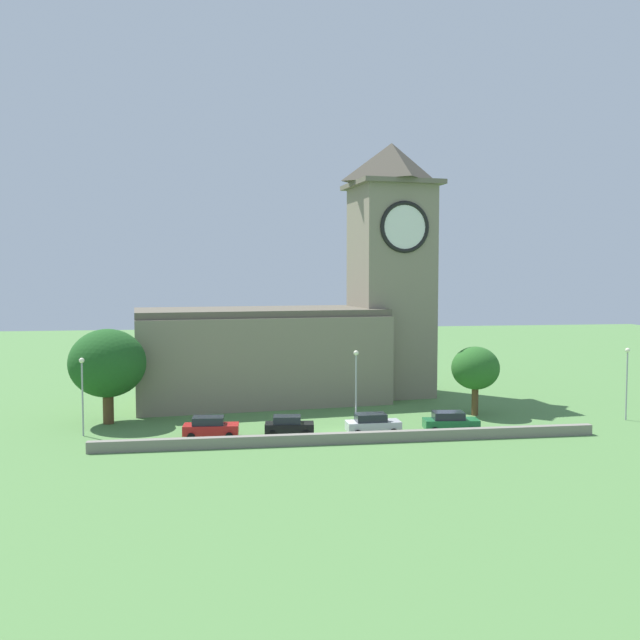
{
  "coord_description": "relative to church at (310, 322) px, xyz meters",
  "views": [
    {
      "loc": [
        -10.61,
        -56.31,
        13.4
      ],
      "look_at": [
        -1.08,
        6.85,
        9.17
      ],
      "focal_mm": 38.9,
      "sensor_mm": 36.0,
      "label": 1
    }
  ],
  "objects": [
    {
      "name": "ground_plane",
      "position": [
        0.62,
        -2.35,
        -8.31
      ],
      "size": [
        200.0,
        200.0,
        0.0
      ],
      "primitive_type": "plane",
      "color": "#517F42"
    },
    {
      "name": "church",
      "position": [
        0.0,
        0.0,
        0.0
      ],
      "size": [
        33.05,
        14.93,
        27.72
      ],
      "color": "gray",
      "rests_on": "ground"
    },
    {
      "name": "quay_barrier",
      "position": [
        0.62,
        -20.48,
        -7.87
      ],
      "size": [
        40.6,
        0.7,
        0.87
      ],
      "primitive_type": "cube",
      "color": "gray",
      "rests_on": "ground"
    },
    {
      "name": "car_red",
      "position": [
        -10.53,
        -16.95,
        -7.42
      ],
      "size": [
        4.62,
        2.43,
        1.76
      ],
      "color": "red",
      "rests_on": "ground"
    },
    {
      "name": "car_black",
      "position": [
        -4.08,
        -17.07,
        -7.47
      ],
      "size": [
        4.22,
        2.44,
        1.65
      ],
      "color": "black",
      "rests_on": "ground"
    },
    {
      "name": "car_silver",
      "position": [
        2.89,
        -17.8,
        -7.4
      ],
      "size": [
        4.53,
        2.17,
        1.79
      ],
      "color": "silver",
      "rests_on": "ground"
    },
    {
      "name": "car_green",
      "position": [
        9.62,
        -17.92,
        -7.42
      ],
      "size": [
        4.77,
        2.52,
        1.75
      ],
      "color": "#1E6B38",
      "rests_on": "ground"
    },
    {
      "name": "streetlamp_west_end",
      "position": [
        -20.96,
        -14.7,
        -3.91
      ],
      "size": [
        0.44,
        0.44,
        6.52
      ],
      "color": "#9EA0A5",
      "rests_on": "ground"
    },
    {
      "name": "streetlamp_west_mid",
      "position": [
        1.88,
        -15.74,
        -3.7
      ],
      "size": [
        0.44,
        0.44,
        6.87
      ],
      "color": "#9EA0A5",
      "rests_on": "ground"
    },
    {
      "name": "streetlamp_central",
      "position": [
        27.23,
        -15.64,
        -3.82
      ],
      "size": [
        0.44,
        0.44,
        6.67
      ],
      "color": "#9EA0A5",
      "rests_on": "ground"
    },
    {
      "name": "tree_by_tower",
      "position": [
        14.31,
        -11.44,
        -3.83
      ],
      "size": [
        4.52,
        4.52,
        6.56
      ],
      "color": "brown",
      "rests_on": "ground"
    },
    {
      "name": "tree_riverside_east",
      "position": [
        -19.62,
        -10.05,
        -2.87
      ],
      "size": [
        6.8,
        6.8,
        8.53
      ],
      "color": "brown",
      "rests_on": "ground"
    }
  ]
}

